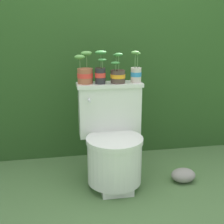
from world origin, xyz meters
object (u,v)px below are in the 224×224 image
at_px(toilet, 113,143).
at_px(potted_plant_midleft, 100,72).
at_px(potted_plant_middle, 118,74).
at_px(potted_plant_midright, 136,72).
at_px(potted_plant_left, 85,73).
at_px(garden_stone, 183,175).

bearing_deg(toilet, potted_plant_midleft, 118.89).
height_order(potted_plant_middle, potted_plant_midright, potted_plant_midright).
bearing_deg(potted_plant_midright, toilet, -146.02).
relative_size(toilet, potted_plant_left, 3.21).
bearing_deg(potted_plant_middle, potted_plant_midleft, -179.80).
bearing_deg(potted_plant_left, garden_stone, -18.66).
height_order(toilet, potted_plant_middle, potted_plant_middle).
height_order(potted_plant_left, potted_plant_midright, same).
relative_size(potted_plant_midleft, potted_plant_middle, 1.08).
height_order(potted_plant_left, potted_plant_middle, potted_plant_left).
bearing_deg(toilet, potted_plant_midright, 33.98).
bearing_deg(potted_plant_midright, potted_plant_middle, -176.70).
height_order(potted_plant_middle, garden_stone, potted_plant_middle).
height_order(toilet, potted_plant_midleft, potted_plant_midleft).
distance_m(potted_plant_middle, garden_stone, 0.97).
xyz_separation_m(toilet, garden_stone, (0.56, -0.09, -0.28)).
relative_size(toilet, potted_plant_midright, 3.19).
xyz_separation_m(toilet, potted_plant_midright, (0.21, 0.14, 0.53)).
xyz_separation_m(potted_plant_middle, garden_stone, (0.50, -0.22, -0.80)).
bearing_deg(potted_plant_middle, potted_plant_left, 173.06).
bearing_deg(potted_plant_midright, potted_plant_left, 176.82).
bearing_deg(potted_plant_middle, toilet, -115.14).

